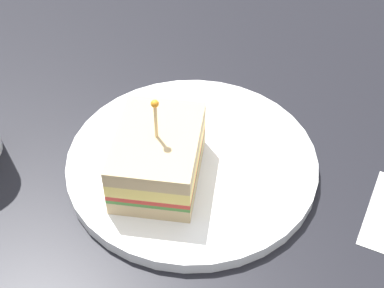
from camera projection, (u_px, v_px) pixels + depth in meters
ground_plane at (192, 174)px, 58.39cm from camera, size 91.34×91.34×2.00cm
plate at (192, 163)px, 57.25cm from camera, size 24.52×24.52×1.24cm
sandwich_half_center at (158, 157)px, 53.36cm from camera, size 10.95×8.33×9.36cm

